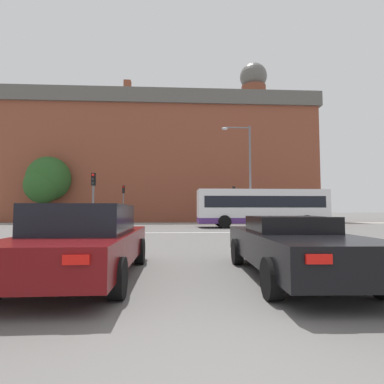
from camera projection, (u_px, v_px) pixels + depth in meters
The scene contains 15 objects.
stop_line_strip at pixel (183, 233), 18.31m from camera, with size 8.71×0.30×0.01m, color silver.
far_pavement at pixel (180, 223), 31.67m from camera, with size 69.68×2.50×0.01m, color #A09B91.
brick_civic_building at pixel (164, 162), 42.46m from camera, with size 39.57×14.51×22.98m.
car_saloon_left at pixel (85, 240), 6.00m from camera, with size 2.11×4.95×1.47m.
car_roadster_right at pixel (292, 245), 6.07m from camera, with size 2.05×4.92×1.23m.
bus_crossing_lead at pixel (261, 207), 24.35m from camera, with size 10.42×2.65×3.04m.
traffic_light_far_right at pixel (234, 198), 31.10m from camera, with size 0.26×0.31×3.87m.
traffic_light_far_left at pixel (123, 198), 31.12m from camera, with size 0.26×0.31×3.96m.
traffic_light_near_left at pixel (93, 192), 18.82m from camera, with size 0.26×0.31×3.73m.
street_lamp_junction at pixel (246, 166), 24.22m from camera, with size 2.39×0.36×8.26m.
pedestrian_waiting at pixel (215, 214), 32.65m from camera, with size 0.43×0.27×1.68m.
pedestrian_walking_east at pixel (258, 215), 31.93m from camera, with size 0.45×0.36×1.56m.
pedestrian_walking_west at pixel (110, 214), 30.60m from camera, with size 0.45×0.43×1.78m.
tree_by_building at pixel (49, 179), 33.62m from camera, with size 4.73×4.73×7.43m.
tree_kerbside at pixel (43, 185), 32.87m from camera, with size 3.88×3.88×6.21m.
Camera 1 is at (-0.42, -2.29, 1.35)m, focal length 28.00 mm.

